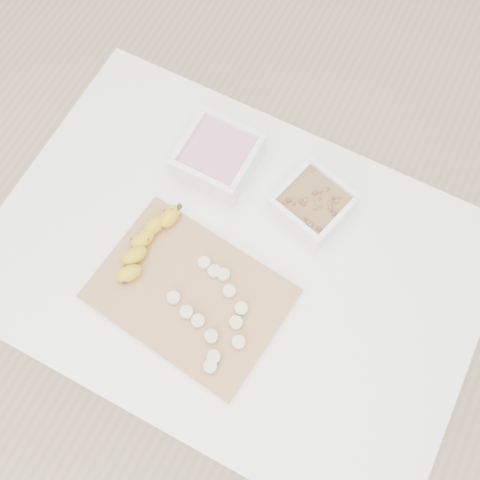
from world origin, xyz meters
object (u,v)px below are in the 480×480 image
at_px(table, 234,275).
at_px(bowl_yogurt, 218,157).
at_px(cutting_board, 190,294).
at_px(banana, 146,245).
at_px(bowl_granola, 313,204).

xyz_separation_m(table, bowl_yogurt, (-0.13, 0.18, 0.13)).
relative_size(cutting_board, banana, 1.94).
xyz_separation_m(bowl_yogurt, cutting_board, (0.09, -0.29, -0.03)).
distance_m(bowl_yogurt, bowl_granola, 0.23).
distance_m(table, bowl_yogurt, 0.26).
height_order(bowl_yogurt, cutting_board, bowl_yogurt).
height_order(table, banana, banana).
bearing_deg(bowl_granola, banana, -137.98).
xyz_separation_m(bowl_granola, cutting_board, (-0.14, -0.28, -0.02)).
distance_m(bowl_yogurt, cutting_board, 0.30).
distance_m(table, banana, 0.22).
bearing_deg(cutting_board, bowl_granola, 63.72).
distance_m(cutting_board, banana, 0.13).
relative_size(table, bowl_granola, 6.01).
relative_size(bowl_granola, cutting_board, 0.45).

